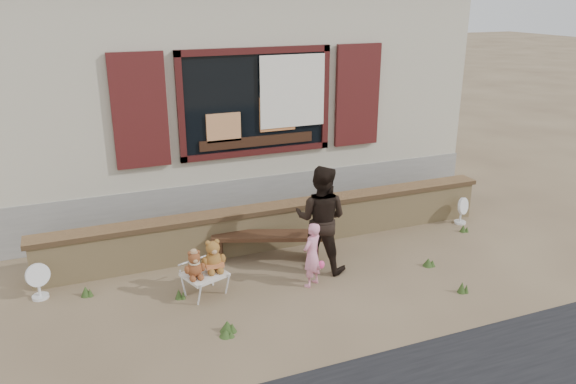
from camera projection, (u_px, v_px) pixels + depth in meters
name	position (u px, v px, depth m)	size (l,w,h in m)	color
ground	(304.00, 273.00, 7.81)	(80.00, 80.00, 0.00)	brown
shopfront	(215.00, 83.00, 11.07)	(8.04, 5.13, 4.00)	#B0A88E
brick_wall	(278.00, 224.00, 8.57)	(7.10, 0.36, 0.67)	tan
bench	(267.00, 241.00, 8.12)	(1.60, 0.87, 0.41)	#362012
folding_chair	(205.00, 275.00, 7.16)	(0.62, 0.58, 0.31)	silver
teddy_bear_left	(194.00, 264.00, 7.00)	(0.27, 0.23, 0.37)	brown
teddy_bear_right	(213.00, 255.00, 7.17)	(0.32, 0.27, 0.43)	brown
child	(312.00, 255.00, 7.35)	(0.32, 0.21, 0.89)	pink
adult	(321.00, 219.00, 7.68)	(0.74, 0.57, 1.52)	black
fan_left	(38.00, 281.00, 7.09)	(0.32, 0.21, 0.49)	white
fan_right	(461.00, 210.00, 9.42)	(0.30, 0.20, 0.46)	silver
grass_tufts	(296.00, 291.00, 7.21)	(5.95, 1.85, 0.15)	#324C1E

